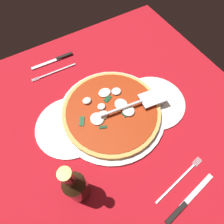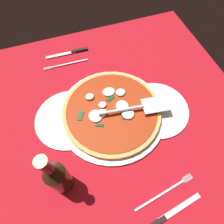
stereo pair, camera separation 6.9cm
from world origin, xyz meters
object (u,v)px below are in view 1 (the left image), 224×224
at_px(dinner_plate_right, 70,127).
at_px(pizza_server, 138,102).
at_px(place_setting_far, 182,191).
at_px(beer_bottle, 76,186).
at_px(pizza, 112,112).
at_px(dinner_plate_left, 153,102).
at_px(place_setting_near, 55,66).

height_order(dinner_plate_right, pizza_server, pizza_server).
distance_m(place_setting_far, beer_bottle, 0.31).
relative_size(pizza, pizza_server, 1.36).
distance_m(dinner_plate_right, pizza, 0.15).
bearing_deg(dinner_plate_right, place_setting_far, 118.46).
xyz_separation_m(dinner_plate_left, place_setting_far, (0.11, 0.29, -0.00)).
xyz_separation_m(dinner_plate_left, place_setting_near, (0.24, -0.35, -0.00)).
bearing_deg(dinner_plate_right, dinner_plate_left, 167.90).
height_order(pizza, beer_bottle, beer_bottle).
bearing_deg(beer_bottle, dinner_plate_right, -106.49).
xyz_separation_m(dinner_plate_right, beer_bottle, (0.06, 0.21, 0.09)).
relative_size(pizza, beer_bottle, 1.44).
xyz_separation_m(pizza, pizza_server, (-0.09, 0.03, 0.03)).
distance_m(pizza_server, place_setting_near, 0.39).
relative_size(dinner_plate_right, pizza_server, 0.93).
relative_size(place_setting_far, beer_bottle, 0.94).
xyz_separation_m(pizza_server, place_setting_near, (0.17, -0.34, -0.05)).
distance_m(dinner_plate_right, place_setting_near, 0.29).
bearing_deg(pizza, place_setting_near, -75.16).
height_order(pizza_server, place_setting_near, pizza_server).
bearing_deg(place_setting_near, pizza, 107.09).
xyz_separation_m(dinner_plate_left, dinner_plate_right, (0.31, -0.07, 0.00)).
bearing_deg(pizza_server, dinner_plate_right, 173.63).
relative_size(dinner_plate_right, place_setting_far, 1.05).
xyz_separation_m(place_setting_near, beer_bottle, (0.13, 0.49, 0.09)).
height_order(pizza, pizza_server, pizza_server).
xyz_separation_m(pizza, beer_bottle, (0.21, 0.18, 0.07)).
bearing_deg(dinner_plate_left, beer_bottle, 21.19).
relative_size(pizza, place_setting_near, 1.63).
bearing_deg(pizza_server, place_setting_near, 124.37).
relative_size(pizza_server, beer_bottle, 1.06).
height_order(dinner_plate_left, place_setting_far, place_setting_far).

